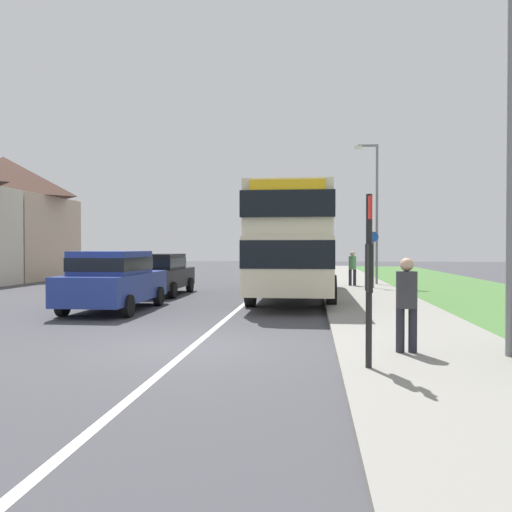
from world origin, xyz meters
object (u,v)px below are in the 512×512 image
Objects in this scene: street_lamp_near at (504,117)px; street_lamp_mid at (374,204)px; parked_car_blue at (114,278)px; pedestrian_at_stop at (407,300)px; double_decker_bus at (294,239)px; bus_stop_sign at (369,268)px; pedestrian_walking_away at (352,267)px; parked_car_black at (160,272)px; cycle_route_sign at (373,257)px.

street_lamp_near reaches higher than street_lamp_mid.
pedestrian_at_stop is at bearing -38.31° from parked_car_blue.
pedestrian_at_stop is at bearing -94.91° from street_lamp_mid.
double_decker_bus is 4.03× the size of bus_stop_sign.
street_lamp_near is (1.17, -15.12, 2.93)m from pedestrian_walking_away.
pedestrian_walking_away reaches higher than parked_car_black.
street_lamp_mid is at bearing 85.09° from pedestrian_at_stop.
cycle_route_sign is at bearing -56.78° from pedestrian_walking_away.
bus_stop_sign is 15.06m from cycle_route_sign.
pedestrian_walking_away is 1.50m from cycle_route_sign.
pedestrian_walking_away is (2.48, 4.83, -1.17)m from double_decker_bus.
parked_car_blue is 10.90m from street_lamp_near.
bus_stop_sign is at bearing -122.61° from pedestrian_at_stop.
cycle_route_sign is 0.37× the size of street_lamp_near.
pedestrian_walking_away is at bearing 86.40° from bus_stop_sign.
double_decker_bus is at bearing -6.66° from parked_car_black.
cycle_route_sign is at bearing 91.59° from street_lamp_near.
pedestrian_walking_away is at bearing 28.82° from parked_car_black.
parked_car_black is at bearing 129.09° from street_lamp_near.
pedestrian_at_stop is 13.86m from cycle_route_sign.
bus_stop_sign is 1.03× the size of cycle_route_sign.
cycle_route_sign is 0.38× the size of street_lamp_mid.
double_decker_bus is at bearing 97.37° from bus_stop_sign.
pedestrian_at_stop is at bearing -77.82° from double_decker_bus.
street_lamp_near is (0.39, -13.92, 2.47)m from cycle_route_sign.
parked_car_black is at bearing 119.20° from bus_stop_sign.
street_lamp_mid is at bearing 90.25° from street_lamp_near.
street_lamp_mid is at bearing 50.16° from parked_car_blue.
bus_stop_sign is at bearing -96.99° from street_lamp_mid.
bus_stop_sign is (6.52, -6.88, 0.59)m from parked_car_blue.
street_lamp_near is (3.65, -10.28, 1.76)m from double_decker_bus.
pedestrian_at_stop is at bearing 175.59° from street_lamp_near.
parked_car_black is 0.63× the size of street_lamp_mid.
parked_car_blue is 1.70× the size of bus_stop_sign.
pedestrian_walking_away is (7.68, 4.23, 0.09)m from parked_car_black.
street_lamp_mid is (2.11, 17.23, 2.34)m from bus_stop_sign.
street_lamp_mid is at bearing 44.66° from pedestrian_walking_away.
pedestrian_at_stop is 0.66× the size of cycle_route_sign.
pedestrian_at_stop is at bearing -55.55° from parked_car_black.
street_lamp_near is 1.01× the size of street_lamp_mid.
cycle_route_sign is (0.78, -1.20, 0.45)m from pedestrian_walking_away.
pedestrian_walking_away is 0.64× the size of bus_stop_sign.
pedestrian_walking_away is at bearing -135.34° from street_lamp_mid.
double_decker_bus reaches higher than cycle_route_sign.
parked_car_blue is at bearing 133.50° from bus_stop_sign.
pedestrian_at_stop is 16.41m from street_lamp_mid.
double_decker_bus is at bearing 109.54° from street_lamp_near.
double_decker_bus reaches higher than pedestrian_at_stop.
pedestrian_walking_away is (0.28, 15.00, 0.00)m from pedestrian_at_stop.
double_decker_bus is 6.84m from parked_car_blue.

